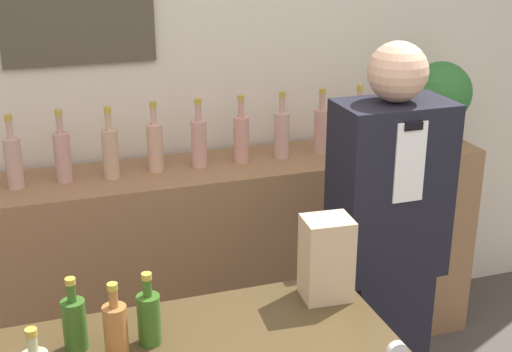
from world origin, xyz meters
TOP-DOWN VIEW (x-y plane):
  - back_wall at (-0.00, 2.00)m, footprint 5.20×0.09m
  - back_shelf at (0.15, 1.73)m, footprint 2.38×0.43m
  - shopkeeper at (0.54, 0.99)m, footprint 0.41×0.26m
  - potted_plant at (1.19, 1.71)m, footprint 0.30×0.30m
  - paper_bag at (0.13, 0.63)m, footprint 0.15×0.13m
  - counter_bottle_3 at (-0.64, 0.59)m, footprint 0.07×0.07m
  - counter_bottle_4 at (-0.53, 0.53)m, footprint 0.07×0.07m
  - counter_bottle_5 at (-0.44, 0.55)m, footprint 0.07×0.07m
  - shelf_bottle_1 at (-0.77, 1.72)m, footprint 0.07×0.07m
  - shelf_bottle_2 at (-0.57, 1.74)m, footprint 0.07×0.07m
  - shelf_bottle_3 at (-0.38, 1.72)m, footprint 0.07×0.07m
  - shelf_bottle_4 at (-0.19, 1.74)m, footprint 0.07×0.07m
  - shelf_bottle_5 at (0.01, 1.74)m, footprint 0.07×0.07m
  - shelf_bottle_6 at (0.20, 1.73)m, footprint 0.07×0.07m
  - shelf_bottle_7 at (0.39, 1.74)m, footprint 0.07×0.07m
  - shelf_bottle_8 at (0.59, 1.73)m, footprint 0.07×0.07m
  - shelf_bottle_9 at (0.78, 1.74)m, footprint 0.07×0.07m
  - shelf_bottle_10 at (0.97, 1.71)m, footprint 0.07×0.07m

SIDE VIEW (x-z plane):
  - back_shelf at x=0.15m, z-range 0.00..0.98m
  - shopkeeper at x=0.54m, z-range 0.00..1.62m
  - counter_bottle_3 at x=-0.64m, z-range 0.88..1.10m
  - counter_bottle_4 at x=-0.53m, z-range 0.88..1.10m
  - counter_bottle_5 at x=-0.44m, z-range 0.88..1.10m
  - paper_bag at x=0.13m, z-range 0.91..1.17m
  - shelf_bottle_1 at x=-0.77m, z-range 0.94..1.25m
  - shelf_bottle_2 at x=-0.57m, z-range 0.94..1.25m
  - shelf_bottle_3 at x=-0.38m, z-range 0.94..1.25m
  - shelf_bottle_4 at x=-0.19m, z-range 0.94..1.25m
  - shelf_bottle_5 at x=0.01m, z-range 0.94..1.25m
  - shelf_bottle_6 at x=0.20m, z-range 0.94..1.25m
  - shelf_bottle_7 at x=0.39m, z-range 0.94..1.25m
  - shelf_bottle_8 at x=0.59m, z-range 0.94..1.25m
  - shelf_bottle_9 at x=0.78m, z-range 0.94..1.25m
  - shelf_bottle_10 at x=0.97m, z-range 0.94..1.25m
  - potted_plant at x=1.19m, z-range 1.00..1.39m
  - back_wall at x=0.00m, z-range 0.01..2.71m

